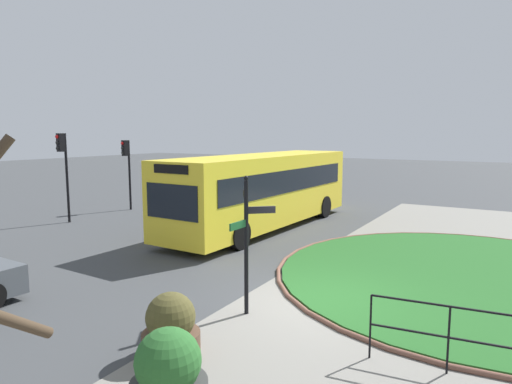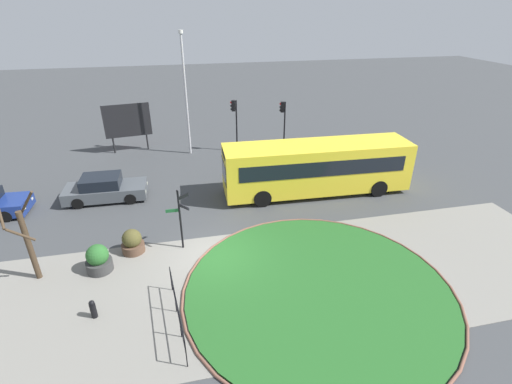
% 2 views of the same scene
% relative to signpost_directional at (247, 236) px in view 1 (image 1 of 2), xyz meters
% --- Properties ---
extents(ground, '(120.00, 120.00, 0.00)m').
position_rel_signpost_directional_xyz_m(ground, '(1.40, -1.05, -1.72)').
color(ground, '#3D3F42').
extents(sidewalk_paving, '(32.00, 7.67, 0.02)m').
position_rel_signpost_directional_xyz_m(sidewalk_paving, '(1.40, -3.22, -1.71)').
color(sidewalk_paving, gray).
rests_on(sidewalk_paving, ground).
extents(grass_island, '(10.43, 10.43, 0.10)m').
position_rel_signpost_directional_xyz_m(grass_island, '(5.06, -4.09, -1.67)').
color(grass_island, '#235B23').
rests_on(grass_island, ground).
extents(grass_kerb_ring, '(10.74, 10.74, 0.11)m').
position_rel_signpost_directional_xyz_m(grass_kerb_ring, '(5.06, -4.09, -1.66)').
color(grass_kerb_ring, brown).
rests_on(grass_kerb_ring, ground).
extents(signpost_directional, '(1.06, 0.84, 3.00)m').
position_rel_signpost_directional_xyz_m(signpost_directional, '(0.00, 0.00, 0.00)').
color(signpost_directional, black).
rests_on(signpost_directional, ground).
extents(railing_grass_edge, '(0.43, 3.71, 1.16)m').
position_rel_signpost_directional_xyz_m(railing_grass_edge, '(-0.37, -4.67, -0.98)').
color(railing_grass_edge, black).
rests_on(railing_grass_edge, ground).
extents(bus_yellow, '(10.93, 2.94, 3.01)m').
position_rel_signpost_directional_xyz_m(bus_yellow, '(8.00, 4.14, -0.09)').
color(bus_yellow, yellow).
rests_on(bus_yellow, ground).
extents(traffic_light_near, '(0.49, 0.28, 3.89)m').
position_rel_signpost_directional_xyz_m(traffic_light_near, '(4.50, 12.06, 1.13)').
color(traffic_light_near, black).
rests_on(traffic_light_near, ground).
extents(traffic_light_far, '(0.49, 0.30, 3.54)m').
position_rel_signpost_directional_xyz_m(traffic_light_far, '(8.27, 12.23, 0.89)').
color(traffic_light_far, black).
rests_on(traffic_light_far, ground).
extents(planter_near_signpost, '(1.08, 1.08, 1.26)m').
position_rel_signpost_directional_xyz_m(planter_near_signpost, '(-3.53, -0.91, -1.16)').
color(planter_near_signpost, '#383838').
rests_on(planter_near_signpost, ground).
extents(planter_kerbside, '(1.02, 1.02, 1.15)m').
position_rel_signpost_directional_xyz_m(planter_kerbside, '(-2.23, 0.18, -1.21)').
color(planter_kerbside, brown).
rests_on(planter_kerbside, ground).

